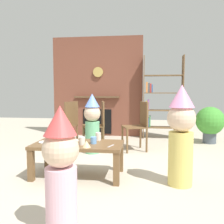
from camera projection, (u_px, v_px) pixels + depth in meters
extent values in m
plane|color=#BCB29E|center=(98.00, 168.00, 3.47)|extent=(12.00, 12.00, 0.00)
cube|color=brown|center=(98.00, 87.00, 6.00)|extent=(2.20, 0.18, 2.40)
cube|color=black|center=(97.00, 121.00, 5.97)|extent=(0.70, 0.02, 0.60)
cube|color=brown|center=(97.00, 97.00, 5.88)|extent=(1.10, 0.10, 0.04)
cylinder|color=tan|center=(98.00, 72.00, 5.84)|extent=(0.24, 0.04, 0.24)
cube|color=brown|center=(144.00, 97.00, 5.67)|extent=(0.02, 0.28, 1.90)
cube|color=brown|center=(182.00, 97.00, 5.56)|extent=(0.02, 0.28, 1.90)
cube|color=brown|center=(162.00, 127.00, 5.68)|extent=(0.86, 0.28, 0.02)
cube|color=brown|center=(163.00, 110.00, 5.64)|extent=(0.86, 0.28, 0.02)
cube|color=brown|center=(163.00, 93.00, 5.61)|extent=(0.86, 0.28, 0.02)
cube|color=brown|center=(163.00, 76.00, 5.57)|extent=(0.86, 0.28, 0.02)
cube|color=#B23333|center=(146.00, 123.00, 5.72)|extent=(0.03, 0.20, 0.19)
cube|color=#3359A5|center=(148.00, 122.00, 5.71)|extent=(0.03, 0.20, 0.21)
cube|color=#3F8C4C|center=(150.00, 121.00, 5.70)|extent=(0.03, 0.20, 0.26)
cube|color=gold|center=(146.00, 105.00, 5.68)|extent=(0.03, 0.20, 0.21)
cube|color=#8C4C99|center=(148.00, 105.00, 5.67)|extent=(0.03, 0.20, 0.24)
cube|color=#D87F3F|center=(147.00, 87.00, 5.64)|extent=(0.04, 0.20, 0.24)
cube|color=#4C4C51|center=(149.00, 88.00, 5.64)|extent=(0.03, 0.20, 0.22)
cube|color=#B23333|center=(151.00, 88.00, 5.63)|extent=(0.03, 0.20, 0.21)
cube|color=#3359A5|center=(152.00, 88.00, 5.63)|extent=(0.02, 0.20, 0.19)
cube|color=brown|center=(78.00, 145.00, 3.11)|extent=(1.13, 0.60, 0.04)
cube|color=brown|center=(31.00, 165.00, 2.95)|extent=(0.07, 0.07, 0.39)
cube|color=brown|center=(116.00, 169.00, 2.81)|extent=(0.07, 0.07, 0.39)
cube|color=brown|center=(47.00, 155.00, 3.45)|extent=(0.07, 0.07, 0.39)
cube|color=brown|center=(121.00, 157.00, 3.31)|extent=(0.07, 0.07, 0.39)
cylinder|color=silver|center=(98.00, 136.00, 3.29)|extent=(0.07, 0.07, 0.11)
cylinder|color=#669EE0|center=(94.00, 140.00, 3.08)|extent=(0.08, 0.08, 0.09)
cylinder|color=silver|center=(82.00, 141.00, 3.02)|extent=(0.07, 0.07, 0.10)
cylinder|color=silver|center=(52.00, 136.00, 3.38)|extent=(0.07, 0.07, 0.09)
cylinder|color=white|center=(45.00, 142.00, 3.15)|extent=(0.17, 0.17, 0.01)
cylinder|color=white|center=(71.00, 141.00, 3.24)|extent=(0.20, 0.20, 0.01)
cone|color=#EAC68C|center=(86.00, 144.00, 2.88)|extent=(0.10, 0.10, 0.08)
cube|color=silver|center=(111.00, 146.00, 2.94)|extent=(0.06, 0.15, 0.01)
cylinder|color=#EAB2C6|center=(62.00, 202.00, 1.83)|extent=(0.24, 0.24, 0.53)
sphere|color=beige|center=(61.00, 149.00, 1.79)|extent=(0.27, 0.27, 0.27)
cone|color=#EA4C4C|center=(60.00, 120.00, 1.77)|extent=(0.25, 0.25, 0.22)
cylinder|color=#E0CC66|center=(180.00, 159.00, 2.82)|extent=(0.28, 0.28, 0.62)
sphere|color=beige|center=(181.00, 118.00, 2.78)|extent=(0.32, 0.32, 0.32)
cone|color=pink|center=(182.00, 96.00, 2.76)|extent=(0.29, 0.29, 0.26)
cylinder|color=#66B27F|center=(92.00, 137.00, 4.29)|extent=(0.25, 0.25, 0.56)
sphere|color=beige|center=(92.00, 113.00, 4.26)|extent=(0.29, 0.29, 0.29)
cone|color=#668CE5|center=(92.00, 100.00, 4.24)|extent=(0.26, 0.26, 0.23)
cube|color=brown|center=(64.00, 125.00, 4.63)|extent=(0.51, 0.51, 0.02)
cube|color=brown|center=(72.00, 114.00, 4.53)|extent=(0.16, 0.39, 0.45)
cylinder|color=brown|center=(62.00, 135.00, 4.89)|extent=(0.04, 0.04, 0.43)
cylinder|color=brown|center=(50.00, 138.00, 4.57)|extent=(0.04, 0.04, 0.43)
cylinder|color=brown|center=(77.00, 136.00, 4.73)|extent=(0.04, 0.04, 0.43)
cylinder|color=brown|center=(66.00, 140.00, 4.41)|extent=(0.04, 0.04, 0.43)
cube|color=brown|center=(93.00, 126.00, 4.58)|extent=(0.48, 0.48, 0.02)
cube|color=brown|center=(103.00, 113.00, 4.58)|extent=(0.12, 0.40, 0.45)
cylinder|color=brown|center=(84.00, 136.00, 4.76)|extent=(0.04, 0.04, 0.43)
cylinder|color=brown|center=(84.00, 140.00, 4.40)|extent=(0.04, 0.04, 0.43)
cylinder|color=brown|center=(102.00, 136.00, 4.80)|extent=(0.04, 0.04, 0.43)
cylinder|color=brown|center=(103.00, 139.00, 4.44)|extent=(0.04, 0.04, 0.43)
cube|color=brown|center=(134.00, 127.00, 4.46)|extent=(0.51, 0.51, 0.02)
cube|color=brown|center=(144.00, 114.00, 4.47)|extent=(0.16, 0.39, 0.45)
cylinder|color=brown|center=(122.00, 137.00, 4.62)|extent=(0.04, 0.04, 0.43)
cylinder|color=brown|center=(127.00, 141.00, 4.27)|extent=(0.04, 0.04, 0.43)
cylinder|color=brown|center=(140.00, 137.00, 4.69)|extent=(0.04, 0.04, 0.43)
cylinder|color=brown|center=(147.00, 140.00, 4.34)|extent=(0.04, 0.04, 0.43)
cylinder|color=#4C5660|center=(209.00, 138.00, 5.12)|extent=(0.27, 0.27, 0.23)
sphere|color=green|center=(210.00, 121.00, 5.09)|extent=(0.59, 0.59, 0.59)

